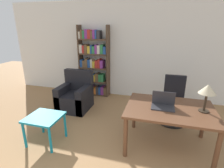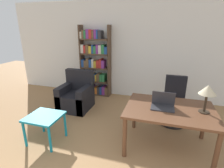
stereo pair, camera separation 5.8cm
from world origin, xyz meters
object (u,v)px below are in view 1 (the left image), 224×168
Objects in this scene: laptop at (163,104)px; side_table_blue at (44,121)px; bookshelf at (93,64)px; desk at (170,113)px; office_chair at (173,103)px; armchair at (75,97)px; table_lamp at (207,90)px.

side_table_blue is (-1.98, -0.46, -0.36)m from laptop.
bookshelf reaches higher than side_table_blue.
desk is 1.39× the size of office_chair.
office_chair reaches higher than laptop.
bookshelf reaches higher than desk.
laptop is 0.39× the size of armchair.
desk is at bearing -178.58° from table_lamp.
armchair is 1.22m from bookshelf.
laptop is 0.36× the size of office_chair.
side_table_blue is 1.41m from armchair.
laptop reaches higher than armchair.
table_lamp is 0.44× the size of office_chair.
office_chair is at bearing -24.57° from bookshelf.
armchair is (-2.72, 0.91, -0.78)m from table_lamp.
table_lamp reaches higher than side_table_blue.
desk is 2.43× the size of side_table_blue.
office_chair is (-0.38, 0.93, -0.67)m from table_lamp.
laptop reaches higher than side_table_blue.
bookshelf is (-2.62, 1.96, -0.15)m from table_lamp.
side_table_blue is at bearing -147.50° from office_chair.
side_table_blue is at bearing -166.83° from laptop.
table_lamp is 0.22× the size of bookshelf.
desk is at bearing -97.45° from office_chair.
table_lamp is 3.27m from bookshelf.
laptop is 1.05m from office_chair.
desk is at bearing -22.66° from armchair.
office_chair is at bearing 112.18° from table_lamp.
bookshelf reaches higher than armchair.
desk is 2.91m from bookshelf.
office_chair is at bearing 0.44° from armchair.
table_lamp is (0.50, 0.01, 0.44)m from desk.
table_lamp reaches higher than office_chair.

